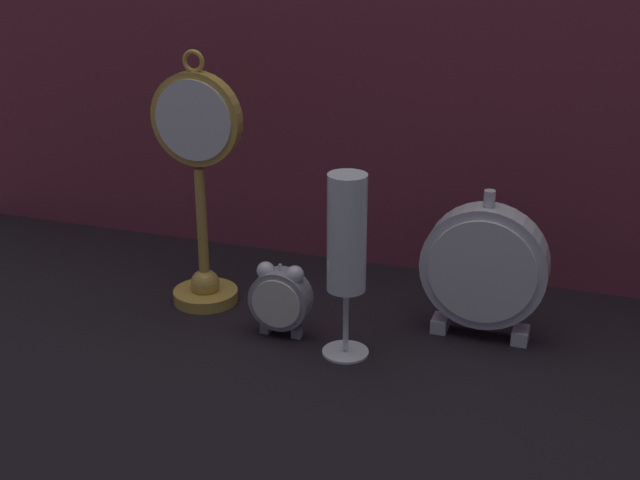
% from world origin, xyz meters
% --- Properties ---
extents(ground_plane, '(4.00, 4.00, 0.00)m').
position_xyz_m(ground_plane, '(0.00, 0.00, 0.00)').
color(ground_plane, black).
extents(fabric_backdrop_drape, '(1.42, 0.01, 0.73)m').
position_xyz_m(fabric_backdrop_drape, '(0.00, 0.33, 0.36)').
color(fabric_backdrop_drape, brown).
rests_on(fabric_backdrop_drape, ground_plane).
extents(pocket_watch_on_stand, '(0.12, 0.09, 0.34)m').
position_xyz_m(pocket_watch_on_stand, '(-0.18, 0.12, 0.16)').
color(pocket_watch_on_stand, gold).
rests_on(pocket_watch_on_stand, ground_plane).
extents(alarm_clock_twin_bell, '(0.08, 0.03, 0.10)m').
position_xyz_m(alarm_clock_twin_bell, '(-0.05, 0.06, 0.05)').
color(alarm_clock_twin_bell, gray).
rests_on(alarm_clock_twin_bell, ground_plane).
extents(mantel_clock_silver, '(0.16, 0.04, 0.19)m').
position_xyz_m(mantel_clock_silver, '(0.19, 0.14, 0.09)').
color(mantel_clock_silver, silver).
rests_on(mantel_clock_silver, ground_plane).
extents(champagne_flute, '(0.06, 0.06, 0.23)m').
position_xyz_m(champagne_flute, '(0.05, 0.04, 0.14)').
color(champagne_flute, silver).
rests_on(champagne_flute, ground_plane).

